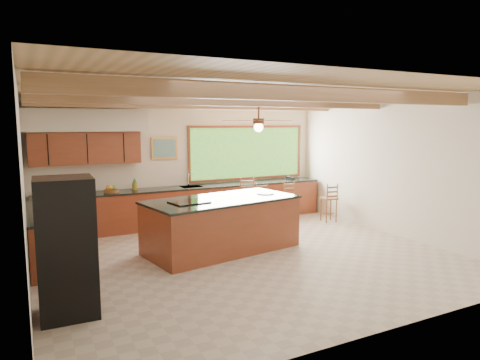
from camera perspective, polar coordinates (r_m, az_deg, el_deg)
name	(u,v)px	position (r m, az deg, el deg)	size (l,w,h in m)	color
ground	(247,257)	(8.00, 1.01, -10.17)	(7.20, 7.20, 0.00)	#C2B3A0
room_shell	(224,135)	(8.13, -2.18, 5.99)	(7.27, 6.54, 3.02)	beige
counter_run	(164,211)	(9.85, -10.16, -4.10)	(7.12, 3.10, 1.23)	brown
island	(222,224)	(8.28, -2.44, -5.91)	(3.10, 1.84, 1.03)	brown
refrigerator	(66,247)	(5.87, -22.13, -8.30)	(0.71, 0.69, 1.78)	black
bar_stool_a	(246,196)	(10.45, 0.85, -2.10)	(0.49, 0.49, 1.15)	brown
bar_stool_b	(261,199)	(10.44, 2.78, -2.54)	(0.44, 0.44, 1.02)	brown
bar_stool_c	(288,196)	(11.09, 6.42, -2.11)	(0.41, 0.41, 0.98)	brown
bar_stool_d	(330,199)	(10.81, 11.94, -2.50)	(0.40, 0.40, 0.98)	brown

